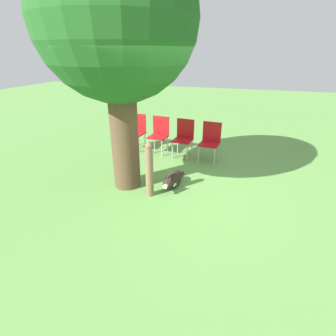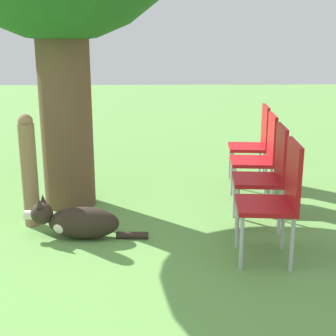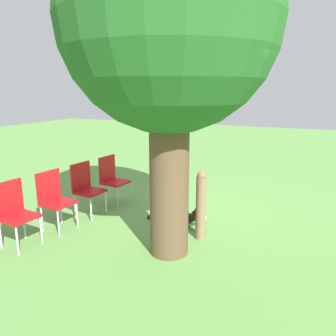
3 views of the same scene
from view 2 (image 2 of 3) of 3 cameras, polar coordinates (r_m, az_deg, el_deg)
ground_plane at (r=4.16m, az=-13.09°, el=-8.07°), size 30.00×30.00×0.00m
dog at (r=4.04m, az=-11.10°, el=-6.46°), size 1.05×0.28×0.37m
fence_post at (r=4.31m, az=-16.57°, el=-0.27°), size 0.14×0.14×1.02m
red_chair_0 at (r=3.56m, az=13.19°, el=-3.14°), size 0.46×0.48×0.92m
red_chair_1 at (r=4.20m, az=12.05°, el=-0.28°), size 0.46×0.48×0.92m
red_chair_2 at (r=4.85m, az=11.21°, el=1.81°), size 0.46×0.48×0.92m
red_chair_3 at (r=5.51m, az=10.57°, el=3.40°), size 0.46×0.48×0.92m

